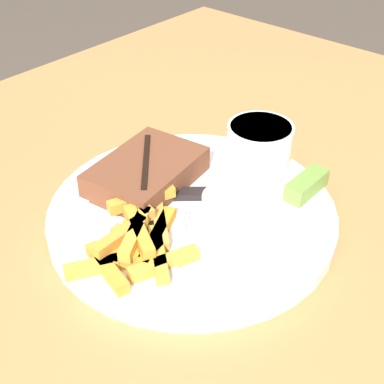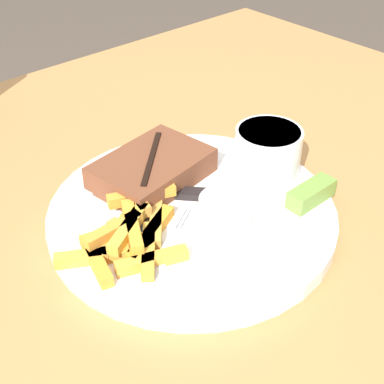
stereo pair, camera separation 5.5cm
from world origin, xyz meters
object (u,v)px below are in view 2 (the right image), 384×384
fork_utensil (164,255)px  knife_utensil (160,192)px  steak_portion (149,171)px  dinner_plate (192,214)px  coleslaw_cup (268,150)px  dipping_sauce_cup (226,211)px  pickle_spear (311,194)px

fork_utensil → knife_utensil: knife_utensil is taller
steak_portion → fork_utensil: 0.13m
dinner_plate → fork_utensil: (-0.07, -0.04, 0.01)m
steak_portion → fork_utensil: (-0.07, -0.11, -0.01)m
coleslaw_cup → dipping_sauce_cup: 0.10m
pickle_spear → knife_utensil: pickle_spear is taller
dipping_sauce_cup → steak_portion: bearing=95.8°
dinner_plate → knife_utensil: knife_utensil is taller
dinner_plate → pickle_spear: size_ratio=5.17×
fork_utensil → knife_utensil: size_ratio=0.91×
coleslaw_cup → fork_utensil: coleslaw_cup is taller
dipping_sauce_cup → pickle_spear: bearing=-19.3°
steak_portion → dipping_sauce_cup: same height
coleslaw_cup → knife_utensil: (-0.12, 0.05, -0.03)m
dinner_plate → fork_utensil: bearing=-150.5°
dinner_plate → fork_utensil: fork_utensil is taller
steak_portion → coleslaw_cup: (0.11, -0.08, 0.02)m
steak_portion → dipping_sauce_cup: 0.11m
pickle_spear → knife_utensil: (-0.11, 0.12, -0.01)m
knife_utensil → pickle_spear: bearing=-177.8°
dipping_sauce_cup → knife_utensil: dipping_sauce_cup is taller
steak_portion → knife_utensil: 0.03m
dinner_plate → steak_portion: size_ratio=2.21×
dipping_sauce_cup → knife_utensil: size_ratio=0.41×
dipping_sauce_cup → pickle_spear: size_ratio=0.93×
coleslaw_cup → pickle_spear: bearing=-92.3°
dinner_plate → dipping_sauce_cup: (0.01, -0.04, 0.03)m
pickle_spear → fork_utensil: 0.18m
coleslaw_cup → steak_portion: bearing=144.8°
pickle_spear → steak_portion: bearing=126.5°
dipping_sauce_cup → knife_utensil: (-0.02, 0.08, -0.01)m
coleslaw_cup → fork_utensil: size_ratio=0.61×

